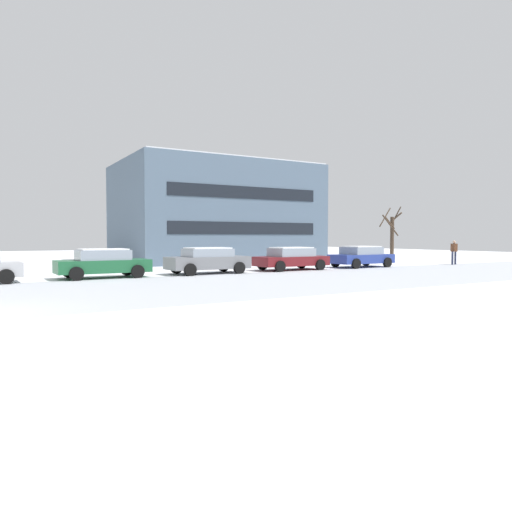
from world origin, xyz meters
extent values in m
cylinder|color=black|center=(1.08, 10.53, 0.32)|extent=(0.64, 0.23, 0.64)
cylinder|color=black|center=(1.12, 8.62, 0.32)|extent=(0.64, 0.23, 0.64)
cube|color=#1E6038|center=(5.32, 9.68, 0.57)|extent=(4.36, 1.84, 0.61)
cube|color=#8C99A8|center=(5.32, 9.68, 1.12)|extent=(2.41, 1.65, 0.48)
cube|color=white|center=(5.32, 9.68, 1.38)|extent=(2.19, 1.53, 0.06)
cylinder|color=black|center=(6.71, 10.60, 0.32)|extent=(0.64, 0.23, 0.64)
cylinder|color=black|center=(6.75, 8.82, 0.32)|extent=(0.64, 0.23, 0.64)
cylinder|color=black|center=(3.90, 10.54, 0.32)|extent=(0.64, 0.23, 0.64)
cylinder|color=black|center=(3.94, 8.76, 0.32)|extent=(0.64, 0.23, 0.64)
cube|color=slate|center=(10.80, 9.60, 0.60)|extent=(4.43, 1.91, 0.66)
cube|color=#8C99A8|center=(10.80, 9.60, 1.14)|extent=(2.45, 1.72, 0.43)
cube|color=white|center=(10.80, 9.60, 1.38)|extent=(2.23, 1.59, 0.06)
cylinder|color=black|center=(12.21, 10.56, 0.32)|extent=(0.64, 0.23, 0.64)
cylinder|color=black|center=(12.25, 8.70, 0.32)|extent=(0.64, 0.23, 0.64)
cylinder|color=black|center=(9.35, 10.50, 0.32)|extent=(0.64, 0.23, 0.64)
cylinder|color=black|center=(9.39, 8.64, 0.32)|extent=(0.64, 0.23, 0.64)
cube|color=maroon|center=(16.27, 9.64, 0.55)|extent=(4.50, 1.92, 0.55)
cube|color=#8C99A8|center=(16.27, 9.64, 1.07)|extent=(2.49, 1.73, 0.49)
cube|color=white|center=(16.27, 9.64, 1.34)|extent=(2.26, 1.60, 0.06)
cylinder|color=black|center=(17.70, 10.60, 0.32)|extent=(0.64, 0.23, 0.64)
cylinder|color=black|center=(17.74, 8.74, 0.32)|extent=(0.64, 0.23, 0.64)
cylinder|color=black|center=(14.80, 10.54, 0.32)|extent=(0.64, 0.23, 0.64)
cylinder|color=black|center=(14.85, 8.68, 0.32)|extent=(0.64, 0.23, 0.64)
cube|color=#283D93|center=(21.75, 9.55, 0.56)|extent=(4.26, 1.99, 0.57)
cube|color=#8C99A8|center=(21.75, 9.55, 1.08)|extent=(2.36, 1.79, 0.48)
cube|color=white|center=(21.75, 9.55, 1.35)|extent=(2.15, 1.66, 0.06)
cylinder|color=black|center=(23.10, 10.55, 0.32)|extent=(0.64, 0.23, 0.64)
cylinder|color=black|center=(23.14, 8.61, 0.32)|extent=(0.64, 0.23, 0.64)
cylinder|color=black|center=(20.35, 10.49, 0.32)|extent=(0.64, 0.23, 0.64)
cylinder|color=black|center=(20.40, 8.55, 0.32)|extent=(0.64, 0.23, 0.64)
cylinder|color=#2D334C|center=(29.64, 8.40, 0.47)|extent=(0.14, 0.14, 0.94)
cylinder|color=#2D334C|center=(29.21, 8.31, 0.47)|extent=(0.14, 0.14, 0.94)
cube|color=#59331E|center=(29.43, 8.35, 1.22)|extent=(0.36, 0.45, 0.57)
sphere|color=tan|center=(29.43, 8.35, 1.61)|extent=(0.22, 0.22, 0.22)
cylinder|color=#423326|center=(29.07, 13.92, 1.80)|extent=(0.31, 0.31, 3.60)
cylinder|color=#423326|center=(29.54, 13.93, 3.73)|extent=(0.12, 1.01, 1.40)
cylinder|color=#423326|center=(28.67, 13.81, 3.13)|extent=(0.36, 0.93, 1.07)
cylinder|color=#423326|center=(29.57, 13.88, 3.64)|extent=(0.22, 1.07, 0.67)
cylinder|color=#423326|center=(28.97, 14.61, 3.59)|extent=(1.47, 0.31, 1.63)
cylinder|color=#423326|center=(28.54, 13.61, 2.91)|extent=(0.77, 1.20, 1.74)
cube|color=slate|center=(17.18, 22.25, 3.92)|extent=(15.22, 10.92, 7.85)
cube|color=white|center=(17.18, 22.25, 7.90)|extent=(14.92, 10.70, 0.10)
cube|color=black|center=(17.18, 16.78, 2.62)|extent=(12.18, 0.04, 0.90)
cube|color=black|center=(17.18, 16.78, 5.23)|extent=(12.18, 0.04, 0.90)
camera|label=1|loc=(0.24, -13.77, 1.99)|focal=33.30mm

